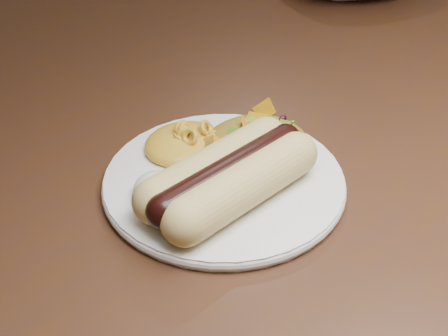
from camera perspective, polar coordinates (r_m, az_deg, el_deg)
table at (r=0.78m, az=-0.82°, el=0.36°), size 1.60×0.90×0.75m
plate at (r=0.59m, az=0.00°, el=-1.25°), size 0.26×0.26×0.01m
hotdog at (r=0.55m, az=0.48°, el=-0.69°), size 0.15×0.08×0.04m
mac_and_cheese at (r=0.61m, az=-3.69°, el=3.12°), size 0.09×0.08×0.03m
sour_cream at (r=0.55m, az=-6.07°, el=-1.45°), size 0.06×0.06×0.03m
taco_salad at (r=0.60m, az=3.02°, el=2.75°), size 0.11×0.10×0.05m
fork at (r=0.55m, az=3.36°, el=-4.43°), size 0.03×0.12×0.00m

